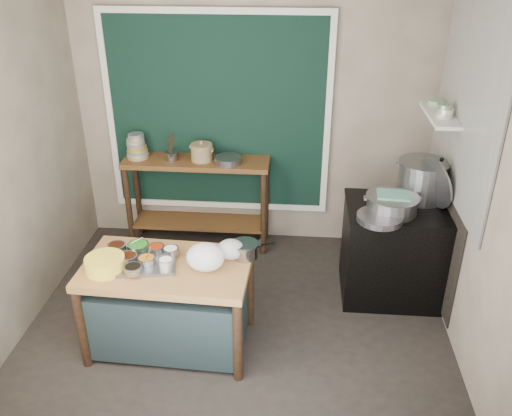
# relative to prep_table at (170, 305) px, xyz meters

# --- Properties ---
(floor) EXTENTS (3.50, 3.00, 0.02)m
(floor) POSITION_rel_prep_table_xyz_m (0.49, 0.30, -0.39)
(floor) COLOR black
(floor) RESTS_ON ground
(back_wall) EXTENTS (3.50, 0.02, 2.80)m
(back_wall) POSITION_rel_prep_table_xyz_m (0.49, 1.81, 1.02)
(back_wall) COLOR gray
(back_wall) RESTS_ON floor
(left_wall) EXTENTS (0.02, 3.00, 2.80)m
(left_wall) POSITION_rel_prep_table_xyz_m (-1.27, 0.30, 1.02)
(left_wall) COLOR gray
(left_wall) RESTS_ON floor
(right_wall) EXTENTS (0.02, 3.00, 2.80)m
(right_wall) POSITION_rel_prep_table_xyz_m (2.25, 0.30, 1.02)
(right_wall) COLOR gray
(right_wall) RESTS_ON floor
(curtain_panel) EXTENTS (2.10, 0.02, 1.90)m
(curtain_panel) POSITION_rel_prep_table_xyz_m (0.14, 1.77, 0.98)
(curtain_panel) COLOR black
(curtain_panel) RESTS_ON back_wall
(curtain_frame) EXTENTS (2.22, 0.03, 2.02)m
(curtain_frame) POSITION_rel_prep_table_xyz_m (0.14, 1.76, 0.98)
(curtain_frame) COLOR beige
(curtain_frame) RESTS_ON back_wall
(tile_panel) EXTENTS (0.02, 1.70, 1.70)m
(tile_panel) POSITION_rel_prep_table_xyz_m (2.23, 0.85, 1.48)
(tile_panel) COLOR #B2B2AA
(tile_panel) RESTS_ON right_wall
(soot_patch) EXTENTS (0.01, 1.30, 1.30)m
(soot_patch) POSITION_rel_prep_table_xyz_m (2.23, 0.95, 0.32)
(soot_patch) COLOR black
(soot_patch) RESTS_ON right_wall
(wall_shelf) EXTENTS (0.22, 0.70, 0.03)m
(wall_shelf) POSITION_rel_prep_table_xyz_m (2.12, 1.15, 1.23)
(wall_shelf) COLOR beige
(wall_shelf) RESTS_ON right_wall
(prep_table) EXTENTS (1.28, 0.77, 0.75)m
(prep_table) POSITION_rel_prep_table_xyz_m (0.00, 0.00, 0.00)
(prep_table) COLOR #956336
(prep_table) RESTS_ON floor
(back_counter) EXTENTS (1.45, 0.40, 0.95)m
(back_counter) POSITION_rel_prep_table_xyz_m (-0.06, 1.58, 0.10)
(back_counter) COLOR brown
(back_counter) RESTS_ON floor
(stove_block) EXTENTS (0.90, 0.68, 0.85)m
(stove_block) POSITION_rel_prep_table_xyz_m (1.84, 0.85, 0.05)
(stove_block) COLOR black
(stove_block) RESTS_ON floor
(stove_top) EXTENTS (0.92, 0.69, 0.03)m
(stove_top) POSITION_rel_prep_table_xyz_m (1.84, 0.85, 0.49)
(stove_top) COLOR black
(stove_top) RESTS_ON stove_block
(condiment_tray) EXTENTS (0.63, 0.49, 0.03)m
(condiment_tray) POSITION_rel_prep_table_xyz_m (-0.22, 0.01, 0.39)
(condiment_tray) COLOR gray
(condiment_tray) RESTS_ON prep_table
(condiment_bowls) EXTENTS (0.58, 0.44, 0.07)m
(condiment_bowls) POSITION_rel_prep_table_xyz_m (-0.24, 0.02, 0.43)
(condiment_bowls) COLOR silver
(condiment_bowls) RESTS_ON condiment_tray
(yellow_basin) EXTENTS (0.38, 0.38, 0.11)m
(yellow_basin) POSITION_rel_prep_table_xyz_m (-0.42, -0.11, 0.43)
(yellow_basin) COLOR gold
(yellow_basin) RESTS_ON prep_table
(saucepan) EXTENTS (0.28, 0.28, 0.12)m
(saucepan) POSITION_rel_prep_table_xyz_m (0.58, 0.17, 0.43)
(saucepan) COLOR gray
(saucepan) RESTS_ON prep_table
(plastic_bag_a) EXTENTS (0.34, 0.31, 0.21)m
(plastic_bag_a) POSITION_rel_prep_table_xyz_m (0.31, -0.03, 0.48)
(plastic_bag_a) COLOR white
(plastic_bag_a) RESTS_ON prep_table
(plastic_bag_b) EXTENTS (0.24, 0.22, 0.16)m
(plastic_bag_b) POSITION_rel_prep_table_xyz_m (0.47, 0.13, 0.45)
(plastic_bag_b) COLOR white
(plastic_bag_b) RESTS_ON prep_table
(bowl_stack) EXTENTS (0.22, 0.22, 0.24)m
(bowl_stack) POSITION_rel_prep_table_xyz_m (-0.65, 1.60, 0.68)
(bowl_stack) COLOR tan
(bowl_stack) RESTS_ON back_counter
(utensil_cup) EXTENTS (0.17, 0.17, 0.08)m
(utensil_cup) POSITION_rel_prep_table_xyz_m (-0.30, 1.57, 0.62)
(utensil_cup) COLOR gray
(utensil_cup) RESTS_ON back_counter
(ceramic_crock) EXTENTS (0.29, 0.29, 0.15)m
(ceramic_crock) POSITION_rel_prep_table_xyz_m (0.01, 1.57, 0.65)
(ceramic_crock) COLOR olive
(ceramic_crock) RESTS_ON back_counter
(wide_bowl) EXTENTS (0.35, 0.35, 0.07)m
(wide_bowl) POSITION_rel_prep_table_xyz_m (0.27, 1.52, 0.61)
(wide_bowl) COLOR gray
(wide_bowl) RESTS_ON back_counter
(stock_pot) EXTENTS (0.53, 0.53, 0.35)m
(stock_pot) POSITION_rel_prep_table_xyz_m (2.02, 1.04, 0.68)
(stock_pot) COLOR gray
(stock_pot) RESTS_ON stove_top
(pot_lid) EXTENTS (0.28, 0.46, 0.44)m
(pot_lid) POSITION_rel_prep_table_xyz_m (2.10, 0.89, 0.72)
(pot_lid) COLOR gray
(pot_lid) RESTS_ON stove_top
(steamer) EXTENTS (0.48, 0.48, 0.15)m
(steamer) POSITION_rel_prep_table_xyz_m (1.74, 0.76, 0.58)
(steamer) COLOR gray
(steamer) RESTS_ON stove_top
(green_cloth) EXTENTS (0.27, 0.22, 0.02)m
(green_cloth) POSITION_rel_prep_table_xyz_m (1.74, 0.76, 0.66)
(green_cloth) COLOR #518D78
(green_cloth) RESTS_ON steamer
(shallow_pan) EXTENTS (0.45, 0.45, 0.05)m
(shallow_pan) POSITION_rel_prep_table_xyz_m (1.63, 0.59, 0.53)
(shallow_pan) COLOR gray
(shallow_pan) RESTS_ON stove_top
(shelf_bowl_stack) EXTENTS (0.14, 0.14, 0.11)m
(shelf_bowl_stack) POSITION_rel_prep_table_xyz_m (2.12, 1.05, 1.29)
(shelf_bowl_stack) COLOR silver
(shelf_bowl_stack) RESTS_ON wall_shelf
(shelf_bowl_green) EXTENTS (0.16, 0.16, 0.05)m
(shelf_bowl_green) POSITION_rel_prep_table_xyz_m (2.12, 1.38, 1.26)
(shelf_bowl_green) COLOR gray
(shelf_bowl_green) RESTS_ON wall_shelf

